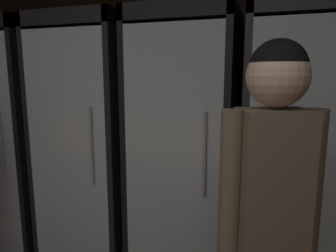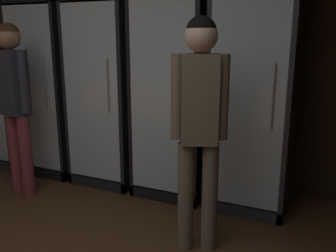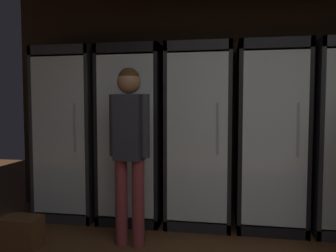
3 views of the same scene
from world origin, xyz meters
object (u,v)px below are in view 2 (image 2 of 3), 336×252
Objects in this scene: cooler_far_left at (9,84)px; shopper_far at (14,93)px; cooler_center at (113,92)px; cooler_left at (57,88)px; cooler_right at (178,96)px; cooler_far_right at (255,102)px; shopper_near at (199,113)px.

shopper_far is (0.89, -0.75, 0.05)m from cooler_far_left.
shopper_far is at bearing -127.44° from cooler_center.
cooler_left and cooler_right have the same top height.
cooler_right and cooler_far_right have the same top height.
cooler_center reaches higher than shopper_near.
cooler_right is at bearing -0.12° from cooler_center.
shopper_far is at bearing -40.04° from cooler_far_left.
shopper_far is (-1.31, -0.75, 0.05)m from cooler_right.
cooler_far_left and cooler_far_right have the same top height.
cooler_far_right is (2.21, -0.00, 0.00)m from cooler_left.
shopper_far is at bearing 174.15° from shopper_near.
cooler_far_right is (2.94, 0.00, -0.00)m from cooler_far_left.
cooler_center is 1.00× the size of cooler_far_right.
cooler_far_right is at bearing -0.01° from cooler_left.
cooler_center is 0.74m from cooler_right.
cooler_left and cooler_center have the same top height.
cooler_far_left is 1.19× the size of shopper_far.
cooler_far_left reaches higher than shopper_far.
cooler_far_left and cooler_right have the same top height.
cooler_left is 0.73m from cooler_center.
cooler_center is (1.47, 0.00, -0.00)m from cooler_far_left.
cooler_center is at bearing 0.14° from cooler_far_left.
cooler_far_left is 2.92m from shopper_near.
cooler_left is at bearing 0.15° from cooler_far_left.
cooler_center is 1.19× the size of shopper_far.
cooler_left is 1.00× the size of cooler_right.
cooler_far_left and cooler_center have the same top height.
cooler_left is 1.00× the size of cooler_far_right.
cooler_left is 0.77m from shopper_far.
cooler_far_right is at bearing 20.15° from shopper_far.
cooler_far_right reaches higher than shopper_near.
cooler_center is at bearing 52.56° from shopper_far.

